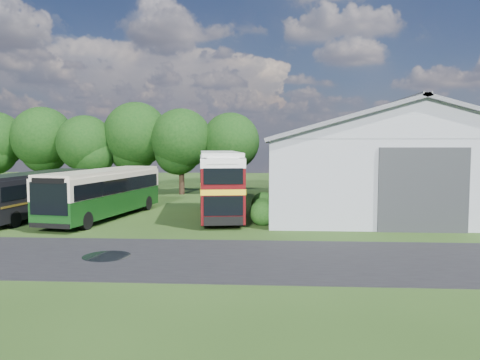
# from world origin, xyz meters

# --- Properties ---
(ground) EXTENTS (120.00, 120.00, 0.00)m
(ground) POSITION_xyz_m (0.00, 0.00, 0.00)
(ground) COLOR #1C3410
(ground) RESTS_ON ground
(asphalt_road) EXTENTS (60.00, 8.00, 0.02)m
(asphalt_road) POSITION_xyz_m (3.00, -3.00, 0.00)
(asphalt_road) COLOR black
(asphalt_road) RESTS_ON ground
(puddle) EXTENTS (2.20, 2.20, 0.01)m
(puddle) POSITION_xyz_m (-1.50, -3.00, 0.00)
(puddle) COLOR black
(puddle) RESTS_ON ground
(storage_shed) EXTENTS (18.80, 24.80, 8.15)m
(storage_shed) POSITION_xyz_m (15.00, 15.98, 4.17)
(storage_shed) COLOR gray
(storage_shed) RESTS_ON ground
(tree_left_a) EXTENTS (6.46, 6.46, 9.12)m
(tree_left_a) POSITION_xyz_m (-18.00, 24.50, 5.87)
(tree_left_a) COLOR black
(tree_left_a) RESTS_ON ground
(tree_left_b) EXTENTS (5.78, 5.78, 8.16)m
(tree_left_b) POSITION_xyz_m (-13.00, 23.50, 5.25)
(tree_left_b) COLOR black
(tree_left_b) RESTS_ON ground
(tree_mid) EXTENTS (6.80, 6.80, 9.60)m
(tree_mid) POSITION_xyz_m (-8.00, 24.80, 6.18)
(tree_mid) COLOR black
(tree_mid) RESTS_ON ground
(tree_right_a) EXTENTS (6.26, 6.26, 8.83)m
(tree_right_a) POSITION_xyz_m (-3.00, 23.80, 5.69)
(tree_right_a) COLOR black
(tree_right_a) RESTS_ON ground
(tree_right_b) EXTENTS (5.98, 5.98, 8.45)m
(tree_right_b) POSITION_xyz_m (2.00, 24.60, 5.44)
(tree_right_b) COLOR black
(tree_right_b) RESTS_ON ground
(shrub_front) EXTENTS (1.70, 1.70, 1.70)m
(shrub_front) POSITION_xyz_m (5.60, 6.00, 0.00)
(shrub_front) COLOR #194714
(shrub_front) RESTS_ON ground
(shrub_mid) EXTENTS (1.60, 1.60, 1.60)m
(shrub_mid) POSITION_xyz_m (5.60, 8.00, 0.00)
(shrub_mid) COLOR #194714
(shrub_mid) RESTS_ON ground
(shrub_back) EXTENTS (1.80, 1.80, 1.80)m
(shrub_back) POSITION_xyz_m (5.60, 10.00, 0.00)
(shrub_back) COLOR #194714
(shrub_back) RESTS_ON ground
(bus_green_single) EXTENTS (4.97, 12.64, 3.40)m
(bus_green_single) POSITION_xyz_m (-5.54, 8.05, 1.81)
(bus_green_single) COLOR black
(bus_green_single) RESTS_ON ground
(bus_maroon_double) EXTENTS (4.31, 11.11, 4.65)m
(bus_maroon_double) POSITION_xyz_m (2.49, 9.06, 2.32)
(bus_maroon_double) COLOR black
(bus_maroon_double) RESTS_ON ground
(bus_dark_single) EXTENTS (3.74, 11.71, 3.18)m
(bus_dark_single) POSITION_xyz_m (-10.61, 8.16, 1.69)
(bus_dark_single) COLOR black
(bus_dark_single) RESTS_ON ground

